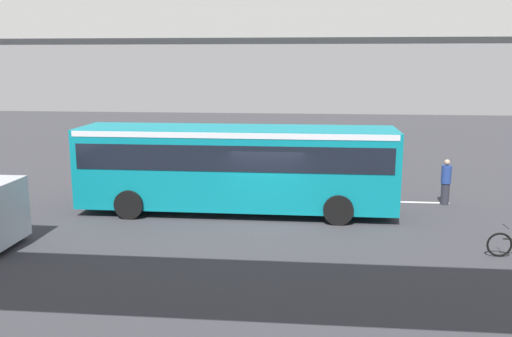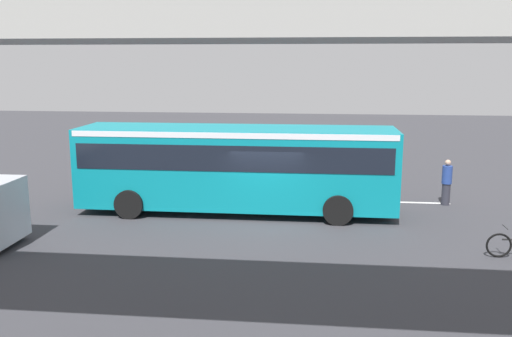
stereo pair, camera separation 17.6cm
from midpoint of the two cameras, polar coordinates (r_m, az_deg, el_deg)
ground at (r=19.38m, az=0.91°, el=-5.37°), size 80.00×80.00×0.00m
city_bus at (r=19.97m, az=-2.34°, el=0.68°), size 11.54×2.85×3.15m
pedestrian at (r=22.41m, az=19.03°, el=-1.37°), size 0.38×0.38×1.79m
lane_dash_leftmost at (r=22.65m, az=16.90°, el=-3.41°), size 2.00×0.20×0.01m
lane_dash_left at (r=22.21m, az=6.71°, el=-3.28°), size 2.00×0.20×0.01m
lane_dash_centre at (r=22.48m, az=-3.55°, el=-3.05°), size 2.00×0.20×0.01m
lane_dash_right at (r=23.44m, az=-13.26°, el=-2.74°), size 2.00×0.20×0.01m
pedestrian_overpass at (r=8.29m, az=-5.03°, el=10.84°), size 24.34×2.60×7.40m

